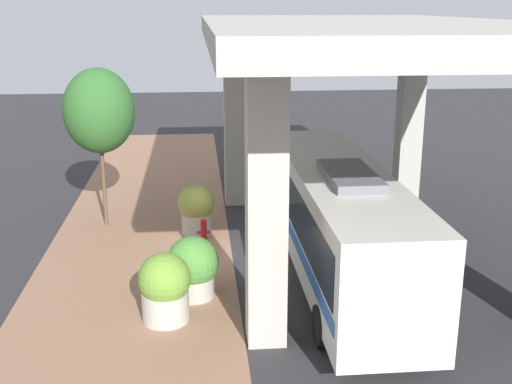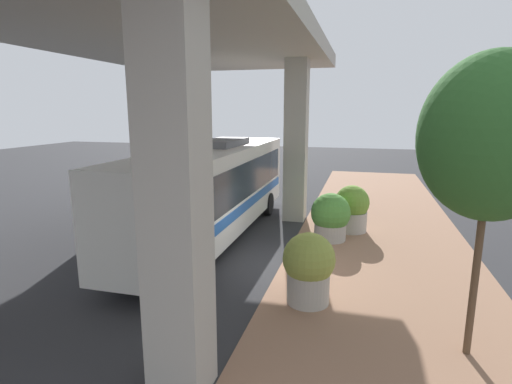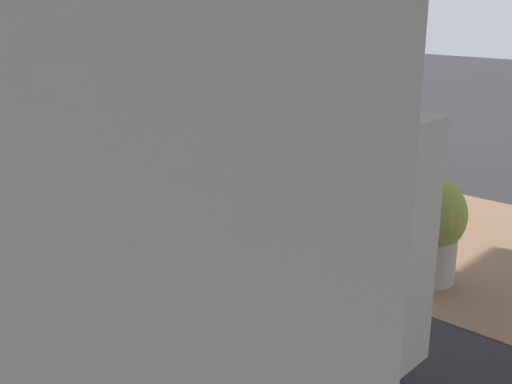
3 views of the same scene
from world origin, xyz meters
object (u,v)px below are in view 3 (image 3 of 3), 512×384
Objects in this scene: fire_hydrant at (342,231)px; planter_front at (216,174)px; planter_back at (198,156)px; bus at (60,170)px; planter_middle at (426,227)px.

planter_front is at bearing -95.45° from fire_hydrant.
fire_hydrant is 4.98m from planter_back.
fire_hydrant is 0.63× the size of planter_front.
fire_hydrant is 0.60× the size of planter_back.
bus is 4.37m from planter_front.
bus is at bearing -35.33° from fire_hydrant.
planter_back is (-0.80, -6.33, -0.02)m from planter_middle.
bus is 5.40m from planter_back.
planter_middle is 0.98× the size of planter_back.
fire_hydrant is at bearing 84.55° from planter_front.
bus reaches higher than planter_back.
planter_front reaches higher than fire_hydrant.
bus is at bearing 11.36° from planter_front.
planter_back is at bearing -102.01° from fire_hydrant.
bus is 6.61× the size of planter_front.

